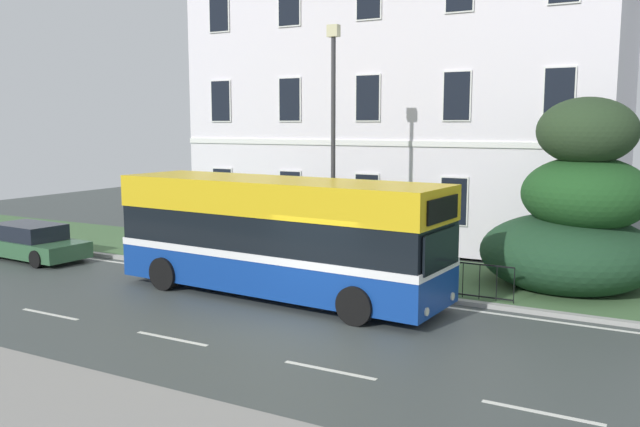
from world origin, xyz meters
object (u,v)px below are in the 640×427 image
evergreen_tree (575,221)px  litter_bin (273,253)px  georgian_townhouse (417,64)px  parked_hatchback_00 (32,242)px  single_decker_bus (278,235)px  street_lamp_post (333,135)px

evergreen_tree → litter_bin: evergreen_tree is taller
georgian_townhouse → litter_bin: bearing=-97.0°
georgian_townhouse → parked_hatchback_00: bearing=-129.5°
single_decker_bus → parked_hatchback_00: 10.46m
parked_hatchback_00 → litter_bin: 8.99m
evergreen_tree → street_lamp_post: bearing=-166.4°
single_decker_bus → street_lamp_post: (0.17, 2.99, 2.73)m
georgian_townhouse → litter_bin: (-1.20, -9.73, -6.68)m
street_lamp_post → georgian_townhouse: bearing=94.2°
single_decker_bus → litter_bin: size_ratio=9.18×
evergreen_tree → litter_bin: bearing=-165.4°
evergreen_tree → single_decker_bus: size_ratio=0.58×
evergreen_tree → parked_hatchback_00: 18.17m
street_lamp_post → parked_hatchback_00: bearing=-164.8°
georgian_townhouse → evergreen_tree: 11.91m
single_decker_bus → street_lamp_post: size_ratio=1.28×
single_decker_bus → street_lamp_post: 4.05m
litter_bin → georgian_townhouse: bearing=83.0°
georgian_townhouse → parked_hatchback_00: (-9.89, -11.99, -6.73)m
parked_hatchback_00 → georgian_townhouse: bearing=54.5°
parked_hatchback_00 → single_decker_bus: bearing=3.4°
street_lamp_post → single_decker_bus: bearing=-93.3°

